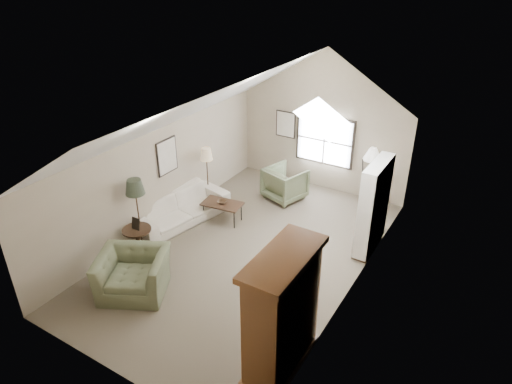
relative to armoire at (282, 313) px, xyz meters
The scene contains 18 objects.
room_shell 3.87m from the armoire, 132.25° to the left, with size 5.01×8.01×4.00m.
window 6.70m from the armoire, 108.11° to the left, with size 1.72×0.08×1.42m, color black.
skylight 4.02m from the armoire, 104.93° to the left, with size 0.80×1.20×0.52m, color white, non-canonical shape.
wall_art 5.98m from the armoire, 133.09° to the left, with size 1.97×3.71×0.88m.
armoire is the anchor object (origin of this frame).
tv_alcove 4.00m from the armoire, 87.71° to the left, with size 0.32×1.30×2.10m, color white.
media_console 4.08m from the armoire, 88.00° to the left, with size 0.34×1.18×0.60m, color #382316.
tv_panel 4.01m from the armoire, 88.00° to the left, with size 0.05×0.90×0.55m, color black.
sofa 5.20m from the armoire, 148.33° to the left, with size 2.60×1.02×0.76m, color #EFE6CE.
armchair_near 3.49m from the armoire, behind, with size 1.33×1.16×0.87m, color #606A4A.
armchair_far 5.86m from the armoire, 117.35° to the left, with size 0.98×1.01×0.92m, color #66704E.
coffee_table 4.84m from the armoire, 136.69° to the left, with size 1.01×0.56×0.52m, color #3D2519.
bowl 4.80m from the armoire, 136.69° to the left, with size 0.24×0.24×0.06m, color #3D2719.
side_table 4.49m from the armoire, 165.58° to the left, with size 0.65×0.65×0.65m, color #331D15.
side_chair 6.14m from the armoire, 94.04° to the left, with size 0.42×0.42×1.08m, color maroon.
tripod_lamp 6.14m from the armoire, 95.65° to the left, with size 0.48×0.48×1.67m, color white, non-canonical shape.
dark_lamp 4.57m from the armoire, 163.44° to the left, with size 0.43×0.43×1.81m, color #252B1E, non-canonical shape.
tan_lamp 5.87m from the armoire, 138.30° to the left, with size 0.33×0.33×1.63m, color tan, non-canonical shape.
Camera 1 is at (4.66, -7.30, 6.17)m, focal length 32.00 mm.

